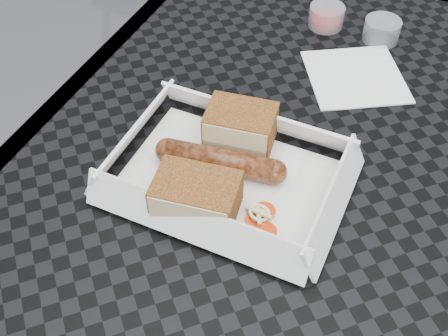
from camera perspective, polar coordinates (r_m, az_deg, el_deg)
name	(u,v)px	position (r m, az deg, el deg)	size (l,w,h in m)	color
patio_table	(362,206)	(0.71, 13.86, -3.76)	(0.80, 0.80, 0.74)	black
food_tray	(228,179)	(0.61, 0.39, -1.12)	(0.22, 0.15, 0.00)	white
bratwurst	(220,161)	(0.61, -0.40, 0.73)	(0.15, 0.05, 0.03)	brown
bread_near	(240,127)	(0.63, 1.68, 4.15)	(0.08, 0.05, 0.05)	brown
bread_far	(196,196)	(0.57, -2.82, -2.90)	(0.08, 0.06, 0.04)	brown
veg_garnish	(258,220)	(0.57, 3.52, -5.26)	(0.03, 0.03, 0.00)	red
napkin	(355,77)	(0.76, 13.20, 9.04)	(0.12, 0.12, 0.00)	white
condiment_cup_sauce	(326,16)	(0.84, 10.36, 14.92)	(0.05, 0.05, 0.03)	maroon
condiment_cup_empty	(382,30)	(0.83, 15.73, 13.32)	(0.05, 0.05, 0.03)	silver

